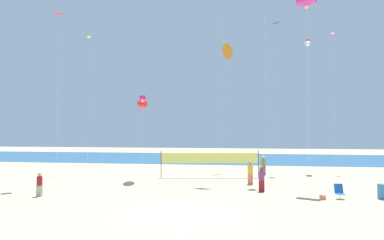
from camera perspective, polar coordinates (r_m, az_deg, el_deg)
The scene contains 18 objects.
ground_plane at distance 17.22m, azimuth -1.62°, elevation -15.92°, with size 120.00×120.00×0.00m, color #D1BC89.
ocean_band at distance 49.87m, azimuth 4.67°, elevation -6.62°, with size 120.00×20.00×0.01m, color #28608C.
beachgoer_maroon_shirt at distance 23.32m, azimuth -25.01°, elevation -9.99°, with size 0.35×0.35×1.52m.
beachgoer_mustard_shirt at distance 26.20m, azimuth 10.10°, elevation -8.84°, with size 0.42×0.42×1.83m.
beachgoer_olive_shirt at distance 31.82m, azimuth 12.32°, elevation -7.59°, with size 0.42×0.42×1.82m.
beachgoer_plum_shirt at distance 23.29m, azimuth 12.00°, elevation -9.84°, with size 0.40×0.40×1.74m.
folding_beach_chair at distance 22.49m, azimuth 24.24°, elevation -11.20°, with size 0.52×0.65×0.89m.
trash_barrel at distance 23.59m, azimuth 30.22°, elevation -10.70°, with size 0.56×0.56×0.91m, color teal.
volleyball_net at distance 29.41m, azimuth 3.12°, elevation -6.79°, with size 8.68×1.28×2.40m.
beach_handbag at distance 21.82m, azimuth 21.79°, elevation -12.40°, with size 0.35×0.17×0.28m, color #EA7260.
kite_magenta_tube at distance 27.86m, azimuth 19.28°, elevation 18.88°, with size 1.56×1.18×14.38m.
kite_white_inflatable at distance 37.92m, azimuth 19.47°, elevation 12.39°, with size 0.90×1.88×13.98m.
kite_blue_diamond at distance 36.79m, azimuth 14.38°, elevation 15.74°, with size 0.77×0.76×15.67m.
kite_red_inflatable at distance 28.39m, azimuth -8.62°, elevation 2.85°, with size 1.54×2.81×7.20m.
kite_yellow_diamond at distance 36.23m, azimuth -17.52°, elevation 12.11°, with size 0.51×0.51×13.99m.
kite_orange_delta at distance 36.30m, azimuth 6.03°, elevation 11.78°, with size 1.26×1.46×13.57m.
kite_red_diamond at distance 29.79m, azimuth -22.23°, elevation 16.53°, with size 0.78×0.80×13.85m.
kite_magenta_diamond at distance 38.62m, azimuth 23.38°, elevation 13.14°, with size 0.55×0.57×14.62m.
Camera 1 is at (2.73, -16.48, 4.20)m, focal length 30.66 mm.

